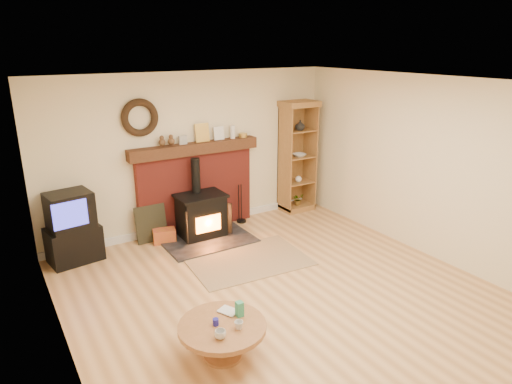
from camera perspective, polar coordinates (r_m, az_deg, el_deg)
ground at (r=5.81m, az=4.06°, el=-13.11°), size 5.50×5.50×0.00m
room_shell at (r=5.20m, az=3.70°, el=3.70°), size 5.02×5.52×2.61m
chimney_breast at (r=7.62m, az=-7.52°, el=1.13°), size 2.20×0.22×1.78m
wood_stove at (r=7.39m, az=-6.76°, el=-3.10°), size 1.40×1.00×1.28m
area_rug at (r=6.69m, az=-0.99°, el=-8.54°), size 1.75×1.27×0.01m
tv_unit at (r=7.01m, az=-21.98°, el=-4.29°), size 0.77×0.59×1.03m
curio_cabinet at (r=8.44m, az=5.11°, el=4.42°), size 0.65×0.47×2.04m
firelog_box at (r=7.38m, az=-11.39°, el=-5.39°), size 0.39×0.30×0.22m
leaning_painting at (r=7.40m, az=-12.98°, el=-3.88°), size 0.49×0.13×0.59m
fire_tools at (r=8.03m, az=-1.87°, el=-3.09°), size 0.16×0.16×0.70m
coffee_table at (r=4.71m, az=-4.18°, el=-16.89°), size 0.88×0.88×0.54m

